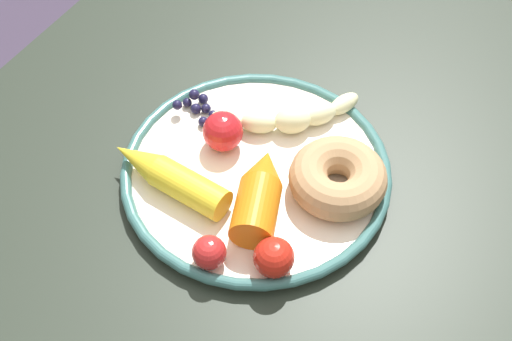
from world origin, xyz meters
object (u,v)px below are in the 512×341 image
object	(u,v)px
plate	(256,172)
tomato_near	(274,257)
carrot_yellow	(168,176)
tomato_mid	(223,131)
dining_table	(271,215)
donut	(338,178)
carrot_orange	(260,193)
banana	(289,117)
tomato_far	(209,252)
blueberry_pile	(197,107)

from	to	relation	value
plate	tomato_near	world-z (taller)	tomato_near
carrot_yellow	tomato_mid	xyz separation A→B (m)	(0.08, -0.02, 0.00)
dining_table	donut	world-z (taller)	donut
donut	carrot_orange	bearing A→B (deg)	134.67
plate	banana	size ratio (longest dim) A/B	2.09
donut	tomato_near	world-z (taller)	same
banana	tomato_far	xyz separation A→B (m)	(-0.19, -0.02, 0.00)
carrot_orange	tomato_mid	world-z (taller)	same
plate	carrot_yellow	distance (m)	0.09
carrot_yellow	tomato_near	bearing A→B (deg)	-102.44
tomato_mid	tomato_far	size ratio (longest dim) A/B	1.31
dining_table	tomato_near	bearing A→B (deg)	-150.03
carrot_yellow	donut	world-z (taller)	donut
carrot_yellow	tomato_mid	size ratio (longest dim) A/B	3.21
banana	tomato_near	xyz separation A→B (m)	(-0.17, -0.08, 0.01)
carrot_orange	tomato_near	world-z (taller)	carrot_orange
dining_table	blueberry_pile	size ratio (longest dim) A/B	22.49
dining_table	carrot_orange	bearing A→B (deg)	-161.77
tomato_near	tomato_far	xyz separation A→B (m)	(-0.02, 0.06, -0.00)
donut	tomato_mid	size ratio (longest dim) A/B	2.31
carrot_orange	blueberry_pile	bearing A→B (deg)	58.59
blueberry_pile	tomato_far	distance (m)	0.20
blueberry_pile	tomato_near	distance (m)	0.22
banana	blueberry_pile	xyz separation A→B (m)	(-0.04, 0.10, -0.00)
banana	carrot_orange	world-z (taller)	carrot_orange
plate	tomato_far	bearing A→B (deg)	-171.29
banana	tomato_near	world-z (taller)	tomato_near
carrot_orange	tomato_near	xyz separation A→B (m)	(-0.06, -0.05, -0.00)
carrot_yellow	carrot_orange	bearing A→B (deg)	-74.75
banana	dining_table	bearing A→B (deg)	-171.87
donut	carrot_yellow	bearing A→B (deg)	118.74
banana	blueberry_pile	size ratio (longest dim) A/B	2.85
blueberry_pile	tomato_far	world-z (taller)	tomato_far
carrot_orange	tomato_near	distance (m)	0.07
donut	tomato_far	xyz separation A→B (m)	(-0.14, 0.07, -0.00)
carrot_yellow	blueberry_pile	size ratio (longest dim) A/B	2.91
tomato_mid	tomato_far	world-z (taller)	tomato_mid
tomato_mid	dining_table	bearing A→B (deg)	-76.45
banana	carrot_yellow	world-z (taller)	carrot_yellow
dining_table	banana	world-z (taller)	banana
donut	blueberry_pile	bearing A→B (deg)	83.99
donut	plate	bearing A→B (deg)	103.40
plate	donut	bearing A→B (deg)	-76.60
carrot_yellow	tomato_mid	bearing A→B (deg)	-13.61
tomato_near	tomato_far	distance (m)	0.06
carrot_orange	tomato_far	xyz separation A→B (m)	(-0.08, 0.01, -0.01)
banana	donut	xyz separation A→B (m)	(-0.05, -0.09, 0.01)
blueberry_pile	tomato_far	xyz separation A→B (m)	(-0.16, -0.12, 0.01)
tomato_mid	blueberry_pile	bearing A→B (deg)	62.90
carrot_yellow	donut	size ratio (longest dim) A/B	1.39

